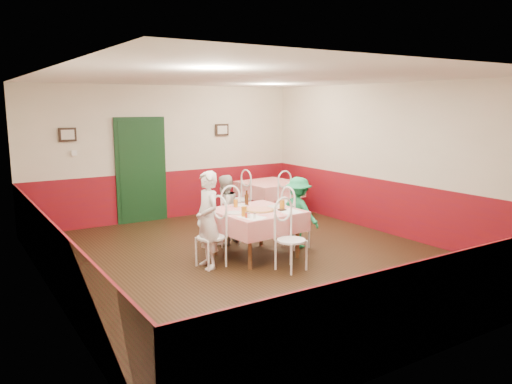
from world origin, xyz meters
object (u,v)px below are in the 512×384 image
chair_right (296,222)px  diner_right (298,212)px  wallet (282,210)px  pizza (260,210)px  diner_left (208,220)px  glass_a (244,212)px  glass_b (282,205)px  glass_c (236,203)px  chair_near (291,240)px  chair_second_b (290,202)px  chair_far (226,219)px  second_table (269,199)px  diner_far (225,210)px  chair_second_a (240,199)px  main_table (256,234)px  chair_left (211,238)px  beer_bottle (247,199)px

chair_right → diner_right: size_ratio=0.75×
wallet → chair_right: bearing=26.9°
pizza → diner_right: bearing=9.7°
diner_left → glass_a: bearing=70.1°
glass_b → glass_c: 0.77m
chair_right → chair_near: same height
chair_second_b → wallet: chair_second_b is taller
chair_near → chair_second_b: bearing=44.4°
chair_far → diner_right: size_ratio=0.75×
second_table → pizza: pizza is taller
chair_near → diner_far: bearing=85.1°
second_table → glass_a: 3.43m
glass_a → diner_left: (-0.50, 0.22, -0.11)m
chair_second_a → chair_second_b: bearing=40.4°
glass_a → diner_right: 1.36m
pizza → diner_far: 0.99m
second_table → chair_second_b: (0.00, -0.75, 0.08)m
main_table → chair_right: chair_right is taller
main_table → diner_right: diner_right is taller
chair_left → chair_second_b: 3.10m
chair_right → wallet: chair_right is taller
second_table → diner_right: (-0.91, -2.22, 0.23)m
chair_far → chair_right: bearing=142.4°
chair_right → glass_c: 1.11m
chair_near → pizza: (-0.05, 0.77, 0.32)m
diner_far → diner_right: bearing=121.2°
chair_right → glass_a: (-1.24, -0.36, 0.39)m
glass_b → diner_right: diner_right is taller
second_table → chair_far: (-1.87, -1.45, 0.08)m
chair_right → diner_far: bearing=46.0°
glass_a → beer_bottle: bearing=55.9°
chair_second_a → pizza: bearing=-28.2°
main_table → wallet: 0.57m
chair_right → glass_c: (-1.01, 0.30, 0.37)m
chair_left → diner_right: bearing=86.6°
diner_left → glass_b: bearing=88.2°
diner_far → wallet: bearing=90.7°
chair_right → diner_right: (0.05, 0.00, 0.15)m
wallet → chair_second_b: bearing=45.8°
chair_second_a → beer_bottle: size_ratio=3.88×
main_table → chair_right: size_ratio=1.36×
second_table → diner_left: bearing=-138.8°
second_table → wallet: wallet is taller
pizza → beer_bottle: 0.47m
second_table → glass_a: (-2.20, -2.58, 0.46)m
second_table → wallet: size_ratio=10.18×
glass_a → diner_far: bearing=74.8°
chair_near → glass_c: bearing=91.0°
main_table → chair_second_b: chair_second_b is taller
glass_a → diner_left: bearing=156.5°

